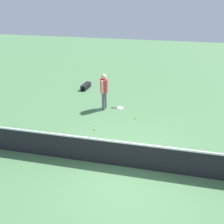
% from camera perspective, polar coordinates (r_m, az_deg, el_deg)
% --- Properties ---
extents(ground_plane, '(40.00, 40.00, 0.00)m').
position_cam_1_polar(ground_plane, '(6.99, 2.99, -14.22)').
color(ground_plane, '#4C7A4C').
extents(court_net, '(10.09, 0.09, 1.07)m').
position_cam_1_polar(court_net, '(6.66, 3.10, -11.11)').
color(court_net, '#4C4C51').
rests_on(court_net, ground_plane).
extents(player_near_side, '(0.39, 0.53, 1.70)m').
position_cam_1_polar(player_near_side, '(9.62, -2.12, 6.15)').
color(player_near_side, '#595960').
rests_on(player_near_side, ground_plane).
extents(tennis_racket_near_player, '(0.60, 0.37, 0.03)m').
position_cam_1_polar(tennis_racket_near_player, '(10.11, 2.03, 1.09)').
color(tennis_racket_near_player, white).
rests_on(tennis_racket_near_player, ground_plane).
extents(tennis_ball_near_player, '(0.07, 0.07, 0.07)m').
position_cam_1_polar(tennis_ball_near_player, '(9.32, 6.24, -1.60)').
color(tennis_ball_near_player, '#C6E033').
rests_on(tennis_ball_near_player, ground_plane).
extents(tennis_ball_by_net, '(0.07, 0.07, 0.07)m').
position_cam_1_polar(tennis_ball_by_net, '(11.31, -2.44, 4.48)').
color(tennis_ball_by_net, '#C6E033').
rests_on(tennis_ball_by_net, ground_plane).
extents(tennis_ball_baseline, '(0.07, 0.07, 0.07)m').
position_cam_1_polar(tennis_ball_baseline, '(8.59, -4.62, -4.49)').
color(tennis_ball_baseline, '#C6E033').
rests_on(tennis_ball_baseline, ground_plane).
extents(equipment_bag, '(0.39, 0.83, 0.28)m').
position_cam_1_polar(equipment_bag, '(12.19, -7.03, 6.74)').
color(equipment_bag, black).
rests_on(equipment_bag, ground_plane).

